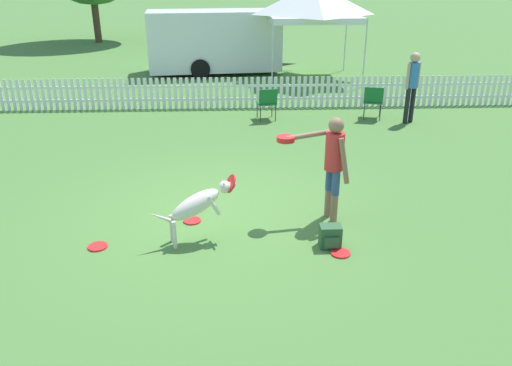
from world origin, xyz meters
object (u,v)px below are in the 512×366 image
(handler_person, at_px, (331,157))
(spectator_standing, at_px, (413,80))
(backpack_on_grass, at_px, (330,237))
(canopy_tent_main, at_px, (314,2))
(frisbee_near_dog, at_px, (341,253))
(folding_chair_center, at_px, (267,101))
(equipment_trailer, at_px, (214,40))
(leaping_dog, at_px, (198,204))
(folding_chair_blue_left, at_px, (373,99))
(frisbee_near_handler, at_px, (98,246))
(frisbee_midfield, at_px, (192,221))

(handler_person, relative_size, spectator_standing, 0.93)
(backpack_on_grass, xyz_separation_m, canopy_tent_main, (1.43, 11.61, 2.39))
(handler_person, xyz_separation_m, frisbee_near_dog, (0.00, -1.04, -1.00))
(frisbee_near_dog, relative_size, folding_chair_center, 0.32)
(backpack_on_grass, relative_size, equipment_trailer, 0.06)
(leaping_dog, xyz_separation_m, spectator_standing, (4.90, 5.76, 0.49))
(handler_person, xyz_separation_m, spectator_standing, (2.97, 5.17, 0.05))
(leaping_dog, height_order, canopy_tent_main, canopy_tent_main)
(handler_person, distance_m, folding_chair_blue_left, 5.95)
(frisbee_near_dog, relative_size, backpack_on_grass, 0.84)
(leaping_dog, height_order, folding_chair_center, leaping_dog)
(frisbee_near_handler, xyz_separation_m, canopy_tent_main, (4.66, 11.48, 2.54))
(frisbee_midfield, bearing_deg, folding_chair_center, 74.75)
(frisbee_near_dog, height_order, folding_chair_center, folding_chair_center)
(handler_person, height_order, frisbee_near_dog, handler_person)
(backpack_on_grass, bearing_deg, frisbee_midfield, 156.78)
(folding_chair_blue_left, relative_size, canopy_tent_main, 0.27)
(leaping_dog, bearing_deg, canopy_tent_main, 147.57)
(handler_person, height_order, frisbee_midfield, handler_person)
(frisbee_near_dog, bearing_deg, frisbee_midfield, 153.33)
(frisbee_near_dog, distance_m, backpack_on_grass, 0.27)
(folding_chair_blue_left, bearing_deg, backpack_on_grass, 85.17)
(folding_chair_blue_left, xyz_separation_m, spectator_standing, (0.83, -0.36, 0.55))
(handler_person, distance_m, frisbee_near_handler, 3.56)
(leaping_dog, relative_size, spectator_standing, 0.71)
(frisbee_midfield, xyz_separation_m, folding_chair_blue_left, (4.22, 5.53, 0.50))
(folding_chair_blue_left, bearing_deg, frisbee_near_dog, 86.60)
(frisbee_midfield, height_order, folding_chair_center, folding_chair_center)
(handler_person, bearing_deg, equipment_trailer, -6.54)
(handler_person, distance_m, frisbee_near_dog, 1.45)
(canopy_tent_main, bearing_deg, frisbee_midfield, -107.53)
(backpack_on_grass, height_order, spectator_standing, spectator_standing)
(backpack_on_grass, distance_m, canopy_tent_main, 11.94)
(frisbee_near_dog, distance_m, canopy_tent_main, 12.15)
(leaping_dog, relative_size, folding_chair_blue_left, 1.45)
(folding_chair_center, bearing_deg, frisbee_near_handler, 56.91)
(handler_person, height_order, backpack_on_grass, handler_person)
(folding_chair_blue_left, bearing_deg, canopy_tent_main, -66.50)
(spectator_standing, bearing_deg, frisbee_near_handler, 16.85)
(folding_chair_blue_left, relative_size, spectator_standing, 0.49)
(leaping_dog, bearing_deg, frisbee_near_handler, -101.01)
(handler_person, relative_size, canopy_tent_main, 0.51)
(backpack_on_grass, height_order, equipment_trailer, equipment_trailer)
(frisbee_near_handler, distance_m, spectator_standing, 8.69)
(frisbee_midfield, bearing_deg, frisbee_near_handler, -150.14)
(spectator_standing, distance_m, equipment_trailer, 8.52)
(spectator_standing, bearing_deg, folding_chair_center, -32.23)
(folding_chair_blue_left, xyz_separation_m, folding_chair_center, (-2.71, 0.01, -0.02))
(frisbee_near_handler, distance_m, folding_chair_center, 6.86)
(frisbee_near_dog, height_order, equipment_trailer, equipment_trailer)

